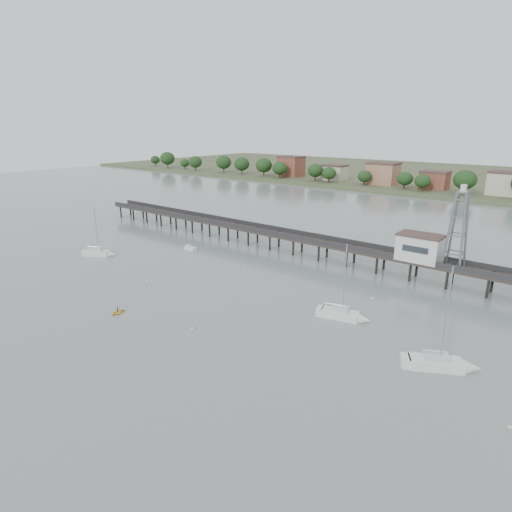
{
  "coord_description": "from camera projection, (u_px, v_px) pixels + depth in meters",
  "views": [
    {
      "loc": [
        50.73,
        -22.92,
        29.73
      ],
      "look_at": [
        -1.78,
        42.0,
        4.0
      ],
      "focal_mm": 30.0,
      "sensor_mm": 36.0,
      "label": 1
    }
  ],
  "objects": [
    {
      "name": "ground_plane",
      "position": [
        66.0,
        360.0,
        56.27
      ],
      "size": [
        500.0,
        500.0,
        0.0
      ],
      "primitive_type": "plane",
      "color": "gray",
      "rests_on": "ground"
    },
    {
      "name": "far_shore",
      "position": [
        486.0,
        179.0,
        233.78
      ],
      "size": [
        500.0,
        170.0,
        10.4
      ],
      "color": "#475133",
      "rests_on": "ground"
    },
    {
      "name": "sailboat_a",
      "position": [
        102.0,
        253.0,
        100.91
      ],
      "size": [
        7.39,
        5.69,
        12.24
      ],
      "rotation": [
        0.0,
        0.0,
        0.55
      ],
      "color": "white",
      "rests_on": "ground"
    },
    {
      "name": "pier",
      "position": [
        310.0,
        241.0,
        99.73
      ],
      "size": [
        150.0,
        5.0,
        5.5
      ],
      "color": "#2D2823",
      "rests_on": "ground"
    },
    {
      "name": "dinghy_occupant",
      "position": [
        118.0,
        313.0,
        70.29
      ],
      "size": [
        0.67,
        1.06,
        0.24
      ],
      "primitive_type": "imported",
      "rotation": [
        0.0,
        0.0,
        2.8
      ],
      "color": "black",
      "rests_on": "ground"
    },
    {
      "name": "pier_building",
      "position": [
        420.0,
        247.0,
        83.86
      ],
      "size": [
        8.4,
        5.4,
        5.3
      ],
      "color": "silver",
      "rests_on": "ground"
    },
    {
      "name": "white_tender",
      "position": [
        190.0,
        248.0,
        105.89
      ],
      "size": [
        3.27,
        1.42,
        1.26
      ],
      "rotation": [
        0.0,
        0.0,
        -0.02
      ],
      "color": "white",
      "rests_on": "ground"
    },
    {
      "name": "sailboat_d",
      "position": [
        448.0,
        365.0,
        54.09
      ],
      "size": [
        8.99,
        6.52,
        14.55
      ],
      "rotation": [
        0.0,
        0.0,
        0.5
      ],
      "color": "white",
      "rests_on": "ground"
    },
    {
      "name": "mooring_buoys",
      "position": [
        240.0,
        295.0,
        77.72
      ],
      "size": [
        86.22,
        28.86,
        0.39
      ],
      "color": "beige",
      "rests_on": "ground"
    },
    {
      "name": "yellow_dinghy",
      "position": [
        118.0,
        313.0,
        70.29
      ],
      "size": [
        1.75,
        0.7,
        2.39
      ],
      "primitive_type": "imported",
      "rotation": [
        0.0,
        0.0,
        0.12
      ],
      "color": "yellow",
      "rests_on": "ground"
    },
    {
      "name": "sailboat_c",
      "position": [
        347.0,
        316.0,
        67.91
      ],
      "size": [
        8.21,
        4.19,
        13.06
      ],
      "rotation": [
        0.0,
        0.0,
        0.25
      ],
      "color": "white",
      "rests_on": "ground"
    },
    {
      "name": "lattice_tower",
      "position": [
        458.0,
        230.0,
        78.65
      ],
      "size": [
        3.2,
        3.2,
        15.5
      ],
      "color": "slate",
      "rests_on": "ground"
    }
  ]
}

